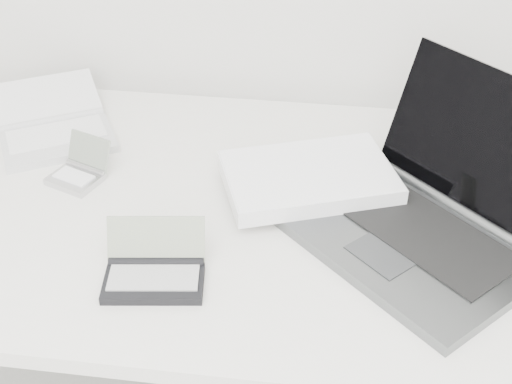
# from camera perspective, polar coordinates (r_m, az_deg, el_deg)

# --- Properties ---
(desk) EXTENTS (1.60, 0.80, 0.73)m
(desk) POSITION_cam_1_polar(r_m,az_deg,el_deg) (1.34, 1.50, -2.79)
(desk) COLOR white
(desk) RESTS_ON ground
(laptop_large) EXTENTS (0.66, 0.53, 0.26)m
(laptop_large) POSITION_cam_1_polar(r_m,az_deg,el_deg) (1.28, 10.14, -0.65)
(laptop_large) COLOR #5B5E60
(laptop_large) RESTS_ON desk
(netbook_open_white) EXTENTS (0.34, 0.36, 0.06)m
(netbook_open_white) POSITION_cam_1_polar(r_m,az_deg,el_deg) (1.57, -15.84, 4.96)
(netbook_open_white) COLOR silver
(netbook_open_white) RESTS_ON desk
(pda_silver) EXTENTS (0.12, 0.13, 0.07)m
(pda_silver) POSITION_cam_1_polar(r_m,az_deg,el_deg) (1.42, -13.96, 1.60)
(pda_silver) COLOR silver
(pda_silver) RESTS_ON desk
(palmtop_charcoal) EXTENTS (0.17, 0.15, 0.08)m
(palmtop_charcoal) POSITION_cam_1_polar(r_m,az_deg,el_deg) (1.16, -8.13, -6.31)
(palmtop_charcoal) COLOR black
(palmtop_charcoal) RESTS_ON desk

